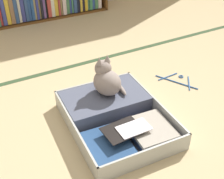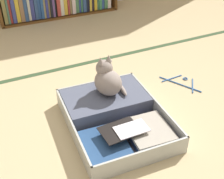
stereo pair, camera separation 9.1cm
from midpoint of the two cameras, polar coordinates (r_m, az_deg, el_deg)
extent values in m
plane|color=tan|center=(1.90, -0.18, -9.60)|extent=(10.00, 10.00, 0.00)
cube|color=#324A2C|center=(2.62, -9.24, 3.86)|extent=(4.80, 0.05, 0.00)
cube|color=brown|center=(3.83, -9.27, 14.13)|extent=(1.41, 0.30, 0.02)
cube|color=olive|center=(3.65, -19.72, 15.09)|extent=(0.04, 0.25, 0.38)
cube|color=#477964|center=(3.64, -19.13, 15.05)|extent=(0.02, 0.25, 0.36)
cube|color=#AD3330|center=(3.66, -18.80, 15.32)|extent=(0.02, 0.25, 0.38)
cube|color=#3F4895|center=(3.66, -18.18, 15.25)|extent=(0.04, 0.25, 0.35)
cube|color=yellow|center=(3.67, -17.45, 15.23)|extent=(0.04, 0.25, 0.33)
cube|color=#946D4B|center=(3.67, -16.74, 15.50)|extent=(0.04, 0.25, 0.35)
cube|color=#325082|center=(3.67, -16.07, 15.68)|extent=(0.04, 0.25, 0.36)
cube|color=silver|center=(3.69, -15.47, 15.68)|extent=(0.03, 0.25, 0.33)
cube|color=#363D84|center=(3.70, -14.90, 15.79)|extent=(0.04, 0.25, 0.33)
cube|color=#325184|center=(3.70, -14.24, 16.04)|extent=(0.03, 0.25, 0.35)
cube|color=#294D8A|center=(3.71, -13.71, 16.12)|extent=(0.03, 0.25, 0.34)
cube|color=#295393|center=(3.71, -13.11, 15.93)|extent=(0.03, 0.25, 0.31)
cube|color=#353C95|center=(3.72, -12.25, 16.04)|extent=(0.03, 0.25, 0.30)
cube|color=#94824E|center=(3.74, -11.93, 16.50)|extent=(0.02, 0.25, 0.34)
cube|color=black|center=(3.73, -11.50, 16.43)|extent=(0.02, 0.25, 0.34)
cube|color=#B93F38|center=(3.76, -10.11, 16.39)|extent=(0.04, 0.25, 0.29)
cube|color=#B3B6AF|center=(1.86, 4.47, -10.45)|extent=(0.62, 0.42, 0.01)
cube|color=#B3B6AF|center=(1.71, 7.38, -13.15)|extent=(0.60, 0.05, 0.13)
cube|color=#B3B6AF|center=(1.74, -4.36, -11.72)|extent=(0.03, 0.39, 0.13)
cube|color=#B3B6AF|center=(1.95, 12.42, -6.72)|extent=(0.03, 0.39, 0.13)
cube|color=#4A4A57|center=(1.86, 4.48, -10.23)|extent=(0.60, 0.39, 0.01)
cube|color=#B3B6AF|center=(2.13, -0.10, -3.64)|extent=(0.62, 0.42, 0.01)
cube|color=#B3B6AF|center=(2.23, -1.92, 0.26)|extent=(0.60, 0.05, 0.13)
cube|color=#B3B6AF|center=(2.02, -7.87, -4.30)|extent=(0.03, 0.39, 0.13)
cube|color=#B3B6AF|center=(2.20, 7.03, -0.65)|extent=(0.03, 0.39, 0.13)
cube|color=#4A4A57|center=(2.12, -0.10, -3.43)|extent=(0.60, 0.39, 0.01)
cylinder|color=black|center=(1.98, 2.03, -6.56)|extent=(0.58, 0.05, 0.02)
cube|color=silver|center=(1.81, 0.34, -10.97)|extent=(0.27, 0.31, 0.02)
cube|color=navy|center=(1.79, 0.20, -10.61)|extent=(0.28, 0.34, 0.02)
cube|color=#344265|center=(1.91, 8.21, -8.65)|extent=(0.27, 0.29, 0.01)
cube|color=navy|center=(1.90, 8.41, -8.23)|extent=(0.28, 0.32, 0.02)
cube|color=#3E3F79|center=(1.88, 8.54, -8.06)|extent=(0.26, 0.31, 0.02)
cube|color=#ACA494|center=(1.86, 8.47, -7.68)|extent=(0.28, 0.30, 0.02)
cube|color=white|center=(1.80, 5.24, -7.59)|extent=(0.20, 0.12, 0.01)
cube|color=black|center=(1.80, 3.03, -7.87)|extent=(0.24, 0.18, 0.01)
cube|color=#50566A|center=(2.09, -0.10, -2.28)|extent=(0.59, 0.39, 0.11)
torus|color=white|center=(2.06, -1.52, -1.06)|extent=(0.08, 0.08, 0.01)
cylinder|color=black|center=(2.18, -5.87, -0.83)|extent=(0.02, 0.02, 0.11)
cylinder|color=black|center=(2.28, 2.08, 0.99)|extent=(0.02, 0.02, 0.11)
cube|color=white|center=(1.72, 7.34, -13.08)|extent=(0.04, 0.00, 0.02)
cube|color=white|center=(1.73, 10.45, -11.01)|extent=(0.02, 0.00, 0.02)
cube|color=#2F8842|center=(1.71, 8.95, -11.57)|extent=(0.03, 0.00, 0.02)
ellipsoid|color=gray|center=(2.02, 0.52, 1.36)|extent=(0.20, 0.23, 0.17)
ellipsoid|color=gray|center=(2.09, -0.35, 1.21)|extent=(0.13, 0.09, 0.10)
sphere|color=gray|center=(2.01, -0.20, 4.12)|extent=(0.12, 0.12, 0.12)
cone|color=gray|center=(1.99, 0.67, 6.02)|extent=(0.04, 0.04, 0.05)
cone|color=gray|center=(1.96, -0.92, 5.55)|extent=(0.04, 0.04, 0.05)
sphere|color=gold|center=(2.05, -0.41, 5.02)|extent=(0.02, 0.02, 0.02)
sphere|color=gold|center=(2.03, -1.42, 4.71)|extent=(0.02, 0.02, 0.02)
ellipsoid|color=gray|center=(2.08, 3.25, 0.04)|extent=(0.05, 0.16, 0.03)
cylinder|color=#2C5A9B|center=(2.45, 13.95, 0.98)|extent=(0.18, 0.33, 0.01)
cylinder|color=#2C5A9B|center=(2.51, 12.45, 2.10)|extent=(0.20, 0.02, 0.01)
cylinder|color=#2C5A9B|center=(2.46, 16.28, 0.70)|extent=(0.13, 0.17, 0.01)
torus|color=#2C5A9B|center=(2.54, 14.92, 2.01)|extent=(0.06, 0.06, 0.01)
camera|label=1|loc=(0.05, -88.65, 0.93)|focal=47.52mm
camera|label=2|loc=(0.05, 91.35, -0.93)|focal=47.52mm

